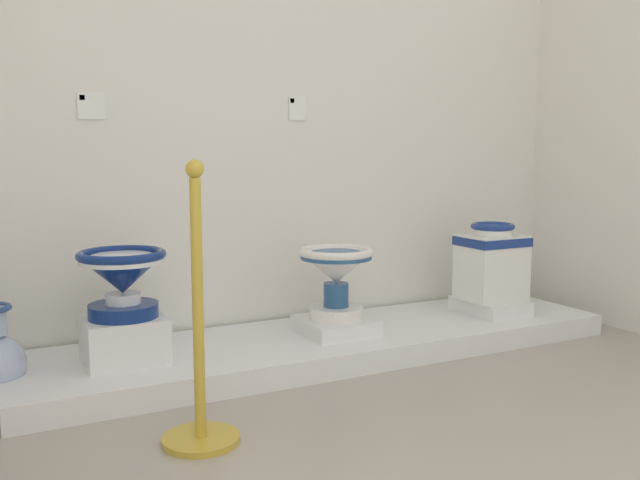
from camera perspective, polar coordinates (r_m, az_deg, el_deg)
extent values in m
cube|color=white|center=(3.86, -2.33, 16.47)|extent=(3.73, 0.06, 3.30)
cube|color=white|center=(3.57, 0.78, -8.59)|extent=(3.11, 0.76, 0.11)
cube|color=white|center=(3.17, -15.95, -7.97)|extent=(0.35, 0.31, 0.20)
cylinder|color=navy|center=(3.14, -16.04, -5.65)|extent=(0.30, 0.30, 0.06)
cylinder|color=white|center=(3.12, -16.07, -4.69)|extent=(0.15, 0.15, 0.05)
cone|color=navy|center=(3.10, -16.14, -2.74)|extent=(0.37, 0.37, 0.17)
cylinder|color=white|center=(3.09, -16.19, -1.56)|extent=(0.37, 0.37, 0.03)
torus|color=navy|center=(3.09, -16.20, -1.20)|extent=(0.38, 0.38, 0.04)
cylinder|color=white|center=(3.09, -16.20, -1.29)|extent=(0.26, 0.26, 0.01)
cube|color=white|center=(3.54, 1.34, -7.13)|extent=(0.35, 0.36, 0.08)
cylinder|color=white|center=(3.52, 1.34, -6.04)|extent=(0.27, 0.27, 0.06)
cylinder|color=#275383|center=(3.50, 1.35, -4.58)|extent=(0.13, 0.13, 0.12)
cone|color=white|center=(3.47, 1.35, -2.31)|extent=(0.37, 0.37, 0.16)
cylinder|color=#275383|center=(3.46, 1.36, -1.33)|extent=(0.36, 0.36, 0.03)
torus|color=white|center=(3.46, 1.36, -1.00)|extent=(0.38, 0.38, 0.04)
cylinder|color=#275383|center=(3.46, 1.36, -1.08)|extent=(0.26, 0.26, 0.01)
cube|color=white|center=(4.09, 13.98, -5.33)|extent=(0.30, 0.39, 0.08)
cube|color=white|center=(4.04, 14.08, -2.21)|extent=(0.34, 0.27, 0.37)
cube|color=navy|center=(4.02, 14.14, -0.10)|extent=(0.35, 0.28, 0.05)
cylinder|color=white|center=(4.01, 14.17, 0.75)|extent=(0.22, 0.22, 0.05)
torus|color=navy|center=(4.01, 14.18, 1.11)|extent=(0.25, 0.25, 0.04)
cube|color=white|center=(3.47, -18.51, 10.54)|extent=(0.13, 0.01, 0.13)
cube|color=#386BAD|center=(3.46, -19.20, 11.14)|extent=(0.02, 0.01, 0.02)
cube|color=white|center=(3.79, -1.89, 10.90)|extent=(0.10, 0.01, 0.13)
cube|color=slate|center=(3.78, -2.34, 11.52)|extent=(0.02, 0.01, 0.02)
cylinder|color=gold|center=(2.59, -9.88, -16.02)|extent=(0.28, 0.28, 0.02)
cylinder|color=gold|center=(2.45, -10.12, -5.76)|extent=(0.04, 0.04, 0.92)
sphere|color=gold|center=(2.38, -10.39, 5.85)|extent=(0.06, 0.06, 0.06)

